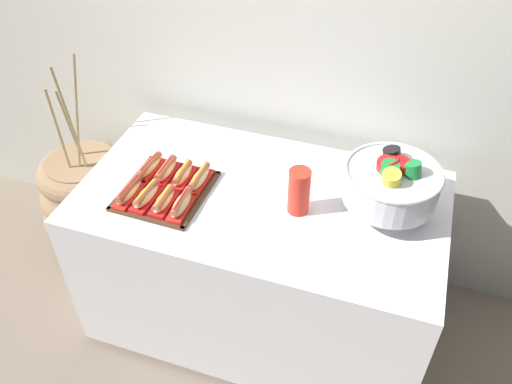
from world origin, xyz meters
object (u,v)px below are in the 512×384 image
object	(u,v)px
hot_dog_1	(147,196)
hot_dog_0	(130,191)
buffet_table	(260,259)
hot_dog_3	(181,205)
hot_dog_7	(199,179)
hot_dog_4	(150,167)
serving_tray	(166,191)
floor_vase	(92,205)
cup_stack	(299,191)
hot_dog_2	(164,201)
hot_dog_5	(166,171)
hot_dog_6	(183,175)
punch_bowl	(391,183)

from	to	relation	value
hot_dog_1	hot_dog_0	bearing A→B (deg)	178.76
buffet_table	hot_dog_3	size ratio (longest dim) A/B	8.60
hot_dog_0	hot_dog_7	bearing A→B (deg)	35.01
hot_dog_1	hot_dog_4	distance (m)	0.18
hot_dog_1	serving_tray	bearing A→B (deg)	64.32
floor_vase	cup_stack	size ratio (longest dim) A/B	6.12
hot_dog_4	cup_stack	distance (m)	0.64
hot_dog_2	hot_dog_0	bearing A→B (deg)	178.76
hot_dog_7	cup_stack	world-z (taller)	cup_stack
buffet_table	cup_stack	xyz separation A→B (m)	(0.16, -0.03, 0.47)
hot_dog_5	hot_dog_7	distance (m)	0.15
hot_dog_7	hot_dog_6	bearing A→B (deg)	178.76
punch_bowl	hot_dog_0	bearing A→B (deg)	-165.43
hot_dog_4	serving_tray	bearing A→B (deg)	-37.49
hot_dog_7	punch_bowl	world-z (taller)	punch_bowl
hot_dog_5	hot_dog_7	xyz separation A→B (m)	(0.15, -0.00, -0.00)
buffet_table	punch_bowl	size ratio (longest dim) A/B	4.04
hot_dog_6	hot_dog_7	distance (m)	0.08
hot_dog_0	cup_stack	world-z (taller)	cup_stack
hot_dog_2	hot_dog_3	bearing A→B (deg)	-1.24
hot_dog_0	punch_bowl	distance (m)	1.01
hot_dog_3	hot_dog_4	bearing A→B (deg)	142.51
hot_dog_3	hot_dog_4	distance (m)	0.28
punch_bowl	hot_dog_6	bearing A→B (deg)	-173.71
buffet_table	cup_stack	distance (m)	0.50
hot_dog_1	punch_bowl	bearing A→B (deg)	15.83
hot_dog_5	hot_dog_2	bearing A→B (deg)	-66.79
hot_dog_1	cup_stack	bearing A→B (deg)	14.68
hot_dog_1	hot_dog_6	world-z (taller)	hot_dog_1
hot_dog_3	hot_dog_7	world-z (taller)	same
hot_dog_4	cup_stack	xyz separation A→B (m)	(0.64, -0.02, 0.06)
hot_dog_2	hot_dog_4	bearing A→B (deg)	131.03
hot_dog_6	hot_dog_3	bearing A→B (deg)	-66.79
buffet_table	hot_dog_1	bearing A→B (deg)	-156.00
floor_vase	hot_dog_3	xyz separation A→B (m)	(0.75, -0.38, 0.55)
hot_dog_1	hot_dog_6	bearing A→B (deg)	64.32
hot_dog_7	floor_vase	bearing A→B (deg)	164.29
punch_bowl	floor_vase	bearing A→B (deg)	175.37
serving_tray	hot_dog_0	xyz separation A→B (m)	(-0.11, -0.08, 0.03)
hot_dog_1	floor_vase	bearing A→B (deg)	148.14
hot_dog_2	floor_vase	bearing A→B (deg)	150.96
hot_dog_2	punch_bowl	bearing A→B (deg)	17.30
cup_stack	hot_dog_6	bearing A→B (deg)	178.38
hot_dog_1	hot_dog_3	xyz separation A→B (m)	(0.15, -0.00, 0.00)
hot_dog_4	hot_dog_0	bearing A→B (deg)	-91.24
hot_dog_6	punch_bowl	world-z (taller)	punch_bowl
hot_dog_0	hot_dog_5	size ratio (longest dim) A/B	1.09
hot_dog_3	punch_bowl	xyz separation A→B (m)	(0.74, 0.26, 0.11)
hot_dog_2	hot_dog_4	distance (m)	0.22
buffet_table	cup_stack	world-z (taller)	cup_stack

